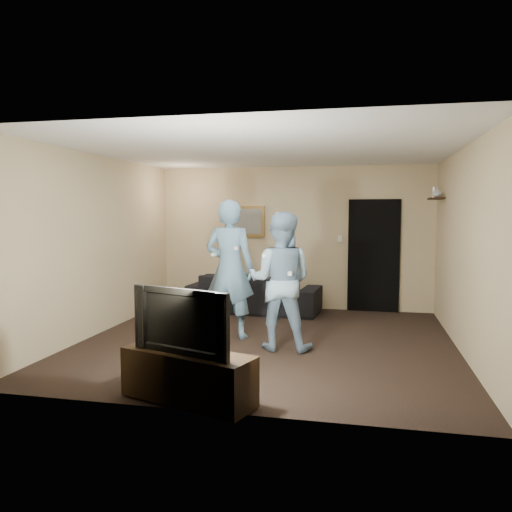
% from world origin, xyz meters
% --- Properties ---
extents(ground, '(5.00, 5.00, 0.00)m').
position_xyz_m(ground, '(0.00, 0.00, 0.00)').
color(ground, black).
rests_on(ground, ground).
extents(ceiling, '(5.00, 5.00, 0.04)m').
position_xyz_m(ceiling, '(0.00, 0.00, 2.60)').
color(ceiling, silver).
rests_on(ceiling, wall_back).
extents(wall_back, '(5.00, 0.04, 2.60)m').
position_xyz_m(wall_back, '(0.00, 2.50, 1.30)').
color(wall_back, tan).
rests_on(wall_back, ground).
extents(wall_front, '(5.00, 0.04, 2.60)m').
position_xyz_m(wall_front, '(0.00, -2.50, 1.30)').
color(wall_front, tan).
rests_on(wall_front, ground).
extents(wall_left, '(0.04, 5.00, 2.60)m').
position_xyz_m(wall_left, '(-2.50, 0.00, 1.30)').
color(wall_left, tan).
rests_on(wall_left, ground).
extents(wall_right, '(0.04, 5.00, 2.60)m').
position_xyz_m(wall_right, '(2.50, 0.00, 1.30)').
color(wall_right, tan).
rests_on(wall_right, ground).
extents(sofa, '(2.38, 1.09, 0.68)m').
position_xyz_m(sofa, '(-0.62, 1.99, 0.34)').
color(sofa, black).
rests_on(sofa, ground).
extents(throw_pillow, '(0.41, 0.19, 0.40)m').
position_xyz_m(throw_pillow, '(-0.86, 1.99, 0.48)').
color(throw_pillow, '#1B5148').
rests_on(throw_pillow, sofa).
extents(painting_frame, '(0.72, 0.05, 0.57)m').
position_xyz_m(painting_frame, '(-0.90, 2.48, 1.60)').
color(painting_frame, olive).
rests_on(painting_frame, wall_back).
extents(painting_canvas, '(0.62, 0.01, 0.47)m').
position_xyz_m(painting_canvas, '(-0.90, 2.45, 1.60)').
color(painting_canvas, slate).
rests_on(painting_canvas, painting_frame).
extents(doorway, '(0.90, 0.06, 2.00)m').
position_xyz_m(doorway, '(1.45, 2.47, 1.00)').
color(doorway, black).
rests_on(doorway, ground).
extents(light_switch, '(0.08, 0.02, 0.12)m').
position_xyz_m(light_switch, '(0.85, 2.48, 1.30)').
color(light_switch, silver).
rests_on(light_switch, wall_back).
extents(wall_shelf, '(0.20, 0.60, 0.03)m').
position_xyz_m(wall_shelf, '(2.39, 1.80, 1.99)').
color(wall_shelf, black).
rests_on(wall_shelf, wall_right).
extents(shelf_vase, '(0.20, 0.20, 0.16)m').
position_xyz_m(shelf_vase, '(2.39, 1.68, 2.09)').
color(shelf_vase, '#BABABF').
rests_on(shelf_vase, wall_shelf).
extents(shelf_figurine, '(0.06, 0.06, 0.18)m').
position_xyz_m(shelf_figurine, '(2.39, 2.05, 2.09)').
color(shelf_figurine, silver).
rests_on(shelf_figurine, wall_shelf).
extents(tv_console, '(1.37, 0.81, 0.47)m').
position_xyz_m(tv_console, '(-0.30, -2.33, 0.25)').
color(tv_console, black).
rests_on(tv_console, ground).
extents(television, '(1.04, 0.46, 0.61)m').
position_xyz_m(television, '(-0.30, -2.33, 0.79)').
color(television, black).
rests_on(television, tv_console).
extents(wii_player_left, '(0.75, 0.55, 1.95)m').
position_xyz_m(wii_player_left, '(-0.56, 0.12, 0.98)').
color(wii_player_left, '#6691B2').
rests_on(wii_player_left, ground).
extents(wii_player_right, '(0.89, 0.71, 1.78)m').
position_xyz_m(wii_player_right, '(0.24, -0.32, 0.89)').
color(wii_player_right, '#8BADCB').
rests_on(wii_player_right, ground).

